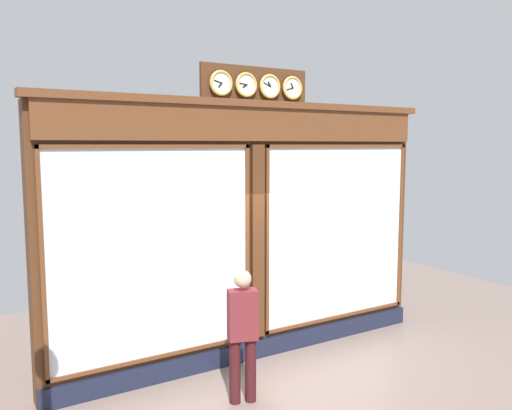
# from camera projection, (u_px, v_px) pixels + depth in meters

# --- Properties ---
(shop_facade) EXTENTS (6.33, 0.42, 4.32)m
(shop_facade) POSITION_uv_depth(u_px,v_px,m) (252.00, 230.00, 7.79)
(shop_facade) COLOR #4C2B16
(shop_facade) RESTS_ON ground_plane
(pedestrian) EXTENTS (0.41, 0.32, 1.69)m
(pedestrian) POSITION_uv_depth(u_px,v_px,m) (243.00, 330.00, 6.44)
(pedestrian) COLOR #3A1316
(pedestrian) RESTS_ON ground_plane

